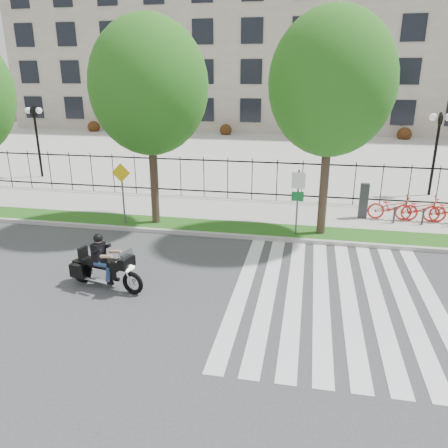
# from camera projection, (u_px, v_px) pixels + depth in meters

# --- Properties ---
(ground) EXTENTS (120.00, 120.00, 0.00)m
(ground) POSITION_uv_depth(u_px,v_px,m) (171.00, 282.00, 13.17)
(ground) COLOR #3C3C3F
(ground) RESTS_ON ground
(curb) EXTENTS (60.00, 0.20, 0.15)m
(curb) POSITION_uv_depth(u_px,v_px,m) (203.00, 234.00, 16.95)
(curb) COLOR #A9A69F
(curb) RESTS_ON ground
(grass_verge) EXTENTS (60.00, 1.50, 0.15)m
(grass_verge) POSITION_uv_depth(u_px,v_px,m) (208.00, 227.00, 17.74)
(grass_verge) COLOR #174C13
(grass_verge) RESTS_ON ground
(sidewalk) EXTENTS (60.00, 3.50, 0.15)m
(sidewalk) POSITION_uv_depth(u_px,v_px,m) (221.00, 209.00, 20.06)
(sidewalk) COLOR #ACABA1
(sidewalk) RESTS_ON ground
(plaza) EXTENTS (80.00, 34.00, 0.10)m
(plaza) POSITION_uv_depth(u_px,v_px,m) (263.00, 150.00, 36.36)
(plaza) COLOR #ACABA1
(plaza) RESTS_ON ground
(crosswalk_stripes) EXTENTS (5.70, 8.00, 0.01)m
(crosswalk_stripes) POSITION_uv_depth(u_px,v_px,m) (335.00, 297.00, 12.27)
(crosswalk_stripes) COLOR silver
(crosswalk_stripes) RESTS_ON ground
(iron_fence) EXTENTS (30.00, 0.06, 2.00)m
(iron_fence) POSITION_uv_depth(u_px,v_px,m) (228.00, 178.00, 21.34)
(iron_fence) COLOR black
(iron_fence) RESTS_ON sidewalk
(office_building) EXTENTS (60.00, 21.90, 20.15)m
(office_building) POSITION_uv_depth(u_px,v_px,m) (284.00, 40.00, 51.66)
(office_building) COLOR gray
(office_building) RESTS_ON ground
(lamp_post_left) EXTENTS (1.06, 0.70, 4.25)m
(lamp_post_left) POSITION_uv_depth(u_px,v_px,m) (35.00, 124.00, 25.49)
(lamp_post_left) COLOR black
(lamp_post_left) RESTS_ON ground
(lamp_post_right) EXTENTS (1.06, 0.70, 4.25)m
(lamp_post_right) POSITION_uv_depth(u_px,v_px,m) (438.00, 134.00, 21.43)
(lamp_post_right) COLOR black
(lamp_post_right) RESTS_ON ground
(street_tree_1) EXTENTS (4.49, 4.49, 7.96)m
(street_tree_1) POSITION_uv_depth(u_px,v_px,m) (149.00, 87.00, 16.40)
(street_tree_1) COLOR #35291C
(street_tree_1) RESTS_ON grass_verge
(street_tree_2) EXTENTS (4.42, 4.42, 8.05)m
(street_tree_2) POSITION_uv_depth(u_px,v_px,m) (332.00, 84.00, 15.12)
(street_tree_2) COLOR #35291C
(street_tree_2) RESTS_ON grass_verge
(sign_pole_regulatory) EXTENTS (0.50, 0.09, 2.50)m
(sign_pole_regulatory) POSITION_uv_depth(u_px,v_px,m) (298.00, 194.00, 16.21)
(sign_pole_regulatory) COLOR #59595B
(sign_pole_regulatory) RESTS_ON grass_verge
(sign_pole_warning) EXTENTS (0.78, 0.09, 2.49)m
(sign_pole_warning) POSITION_uv_depth(u_px,v_px,m) (122.00, 185.00, 17.50)
(sign_pole_warning) COLOR #59595B
(sign_pole_warning) RESTS_ON grass_verge
(motorcycle_rider) EXTENTS (2.54, 1.08, 1.99)m
(motorcycle_rider) POSITION_uv_depth(u_px,v_px,m) (105.00, 267.00, 12.63)
(motorcycle_rider) COLOR black
(motorcycle_rider) RESTS_ON ground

